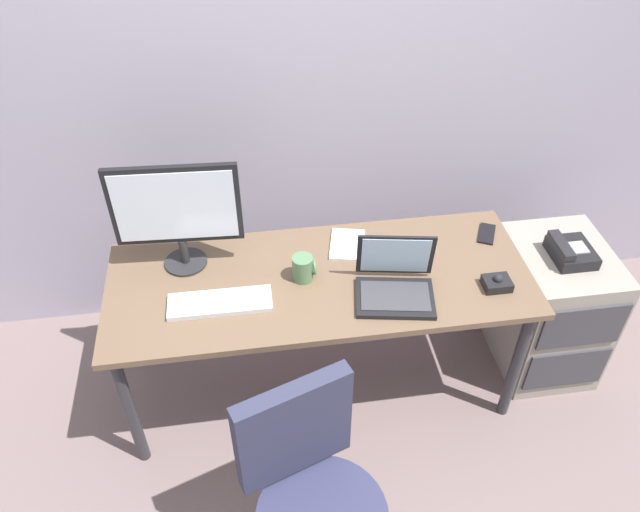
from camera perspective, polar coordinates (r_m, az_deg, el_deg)
The scene contains 13 objects.
ground_plane at distance 3.12m, azimuth 0.00°, elevation -11.45°, with size 8.00×8.00×0.00m, color #725F5E.
back_wall at distance 2.81m, azimuth -2.15°, elevation 18.42°, with size 6.00×0.10×2.80m, color #9E97AC.
desk at distance 2.65m, azimuth 0.00°, elevation -3.10°, with size 1.76×0.69×0.70m.
file_cabinet at distance 3.18m, azimuth 20.15°, elevation -4.46°, with size 0.42×0.53×0.67m.
desk_phone at distance 2.93m, azimuth 21.77°, elevation 0.43°, with size 0.17×0.20×0.09m.
office_chair at distance 2.31m, azimuth -0.56°, elevation -22.15°, with size 0.52×0.54×0.93m.
monitor_main at distance 2.56m, azimuth -12.95°, elevation 4.05°, with size 0.52×0.18×0.49m.
keyboard at distance 2.51m, azimuth -9.09°, elevation -4.18°, with size 0.41×0.14×0.03m.
laptop at distance 2.52m, azimuth 6.85°, elevation -2.37°, with size 0.35×0.31×0.24m.
trackball_mouse at distance 2.65m, azimuth 15.80°, elevation -2.36°, with size 0.11×0.09×0.07m.
coffee_mug at distance 2.56m, azimuth -1.52°, elevation -1.11°, with size 0.10×0.09×0.11m.
paper_notepad at distance 2.76m, azimuth 2.50°, elevation 1.05°, with size 0.15×0.21×0.01m, color white.
cell_phone at distance 2.91m, azimuth 14.92°, elevation 1.97°, with size 0.07×0.14×0.01m, color black.
Camera 1 is at (-0.27, -1.88, 2.48)m, focal length 35.17 mm.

